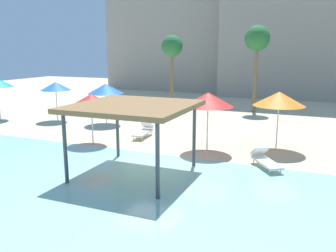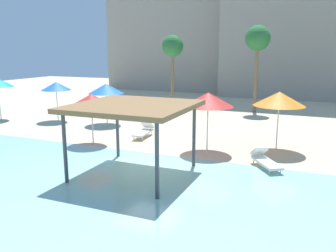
{
  "view_description": "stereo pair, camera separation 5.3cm",
  "coord_description": "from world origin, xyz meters",
  "px_view_note": "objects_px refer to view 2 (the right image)",
  "views": [
    {
      "loc": [
        6.32,
        -13.06,
        4.79
      ],
      "look_at": [
        -0.01,
        2.0,
        1.3
      ],
      "focal_mm": 38.16,
      "sensor_mm": 36.0,
      "label": 1
    },
    {
      "loc": [
        6.37,
        -13.04,
        4.79
      ],
      "look_at": [
        -0.01,
        2.0,
        1.3
      ],
      "focal_mm": 38.16,
      "sensor_mm": 36.0,
      "label": 2
    }
  ],
  "objects_px": {
    "beach_umbrella_blue_3": "(56,86)",
    "lounge_chair_2": "(265,160)",
    "beach_umbrella_blue_2": "(106,89)",
    "palm_tree_0": "(173,48)",
    "beach_umbrella_orange_0": "(279,99)",
    "beach_umbrella_red_5": "(91,99)",
    "palm_tree_1": "(258,40)",
    "lounge_chair_0": "(144,131)",
    "shade_pavilion": "(133,108)",
    "beach_umbrella_red_6": "(208,100)"
  },
  "relations": [
    {
      "from": "shade_pavilion",
      "to": "palm_tree_0",
      "type": "distance_m",
      "value": 19.19
    },
    {
      "from": "palm_tree_0",
      "to": "palm_tree_1",
      "type": "height_order",
      "value": "palm_tree_1"
    },
    {
      "from": "palm_tree_0",
      "to": "palm_tree_1",
      "type": "bearing_deg",
      "value": -12.89
    },
    {
      "from": "lounge_chair_0",
      "to": "palm_tree_0",
      "type": "bearing_deg",
      "value": -170.04
    },
    {
      "from": "shade_pavilion",
      "to": "beach_umbrella_red_6",
      "type": "height_order",
      "value": "beach_umbrella_red_6"
    },
    {
      "from": "beach_umbrella_blue_2",
      "to": "palm_tree_1",
      "type": "height_order",
      "value": "palm_tree_1"
    },
    {
      "from": "beach_umbrella_orange_0",
      "to": "palm_tree_1",
      "type": "bearing_deg",
      "value": 105.12
    },
    {
      "from": "beach_umbrella_blue_2",
      "to": "shade_pavilion",
      "type": "bearing_deg",
      "value": -51.57
    },
    {
      "from": "beach_umbrella_orange_0",
      "to": "palm_tree_1",
      "type": "xyz_separation_m",
      "value": [
        -2.86,
        10.59,
        2.97
      ]
    },
    {
      "from": "beach_umbrella_orange_0",
      "to": "beach_umbrella_blue_3",
      "type": "bearing_deg",
      "value": 173.01
    },
    {
      "from": "beach_umbrella_blue_3",
      "to": "lounge_chair_0",
      "type": "relative_size",
      "value": 1.37
    },
    {
      "from": "beach_umbrella_orange_0",
      "to": "beach_umbrella_red_5",
      "type": "distance_m",
      "value": 9.27
    },
    {
      "from": "lounge_chair_0",
      "to": "lounge_chair_2",
      "type": "distance_m",
      "value": 7.59
    },
    {
      "from": "beach_umbrella_blue_2",
      "to": "beach_umbrella_red_5",
      "type": "xyz_separation_m",
      "value": [
        2.06,
        -4.58,
        -0.01
      ]
    },
    {
      "from": "beach_umbrella_red_6",
      "to": "lounge_chair_0",
      "type": "height_order",
      "value": "beach_umbrella_red_6"
    },
    {
      "from": "beach_umbrella_blue_3",
      "to": "beach_umbrella_red_6",
      "type": "bearing_deg",
      "value": -15.86
    },
    {
      "from": "beach_umbrella_red_6",
      "to": "palm_tree_0",
      "type": "xyz_separation_m",
      "value": [
        -7.48,
        13.86,
        2.48
      ]
    },
    {
      "from": "beach_umbrella_blue_2",
      "to": "beach_umbrella_red_5",
      "type": "relative_size",
      "value": 1.02
    },
    {
      "from": "shade_pavilion",
      "to": "palm_tree_0",
      "type": "xyz_separation_m",
      "value": [
        -5.82,
        18.13,
        2.36
      ]
    },
    {
      "from": "beach_umbrella_red_5",
      "to": "shade_pavilion",
      "type": "bearing_deg",
      "value": -38.38
    },
    {
      "from": "beach_umbrella_blue_2",
      "to": "palm_tree_0",
      "type": "distance_m",
      "value": 10.54
    },
    {
      "from": "beach_umbrella_red_5",
      "to": "palm_tree_0",
      "type": "bearing_deg",
      "value": 96.11
    },
    {
      "from": "palm_tree_0",
      "to": "beach_umbrella_blue_3",
      "type": "bearing_deg",
      "value": -111.84
    },
    {
      "from": "beach_umbrella_blue_2",
      "to": "palm_tree_0",
      "type": "relative_size",
      "value": 0.44
    },
    {
      "from": "shade_pavilion",
      "to": "beach_umbrella_blue_3",
      "type": "distance_m",
      "value": 12.6
    },
    {
      "from": "shade_pavilion",
      "to": "beach_umbrella_blue_3",
      "type": "height_order",
      "value": "shade_pavilion"
    },
    {
      "from": "palm_tree_0",
      "to": "palm_tree_1",
      "type": "xyz_separation_m",
      "value": [
        7.66,
        -1.75,
        0.5
      ]
    },
    {
      "from": "beach_umbrella_orange_0",
      "to": "beach_umbrella_blue_3",
      "type": "relative_size",
      "value": 1.07
    },
    {
      "from": "beach_umbrella_red_5",
      "to": "lounge_chair_0",
      "type": "relative_size",
      "value": 1.34
    },
    {
      "from": "beach_umbrella_blue_3",
      "to": "palm_tree_0",
      "type": "xyz_separation_m",
      "value": [
        4.22,
        10.54,
        2.61
      ]
    },
    {
      "from": "beach_umbrella_blue_2",
      "to": "palm_tree_1",
      "type": "xyz_separation_m",
      "value": [
        8.14,
        8.44,
        3.16
      ]
    },
    {
      "from": "beach_umbrella_orange_0",
      "to": "beach_umbrella_blue_3",
      "type": "height_order",
      "value": "beach_umbrella_orange_0"
    },
    {
      "from": "beach_umbrella_red_6",
      "to": "palm_tree_0",
      "type": "distance_m",
      "value": 15.94
    },
    {
      "from": "lounge_chair_2",
      "to": "beach_umbrella_orange_0",
      "type": "bearing_deg",
      "value": 143.26
    },
    {
      "from": "beach_umbrella_orange_0",
      "to": "beach_umbrella_blue_3",
      "type": "xyz_separation_m",
      "value": [
        -14.75,
        1.81,
        -0.14
      ]
    },
    {
      "from": "beach_umbrella_blue_3",
      "to": "lounge_chair_0",
      "type": "xyz_separation_m",
      "value": [
        7.58,
        -1.88,
        -2.06
      ]
    },
    {
      "from": "beach_umbrella_red_5",
      "to": "beach_umbrella_blue_2",
      "type": "bearing_deg",
      "value": 114.2
    },
    {
      "from": "beach_umbrella_blue_3",
      "to": "beach_umbrella_blue_2",
      "type": "bearing_deg",
      "value": 5.28
    },
    {
      "from": "lounge_chair_0",
      "to": "beach_umbrella_orange_0",
      "type": "bearing_deg",
      "value": 85.43
    },
    {
      "from": "beach_umbrella_red_6",
      "to": "lounge_chair_2",
      "type": "height_order",
      "value": "beach_umbrella_red_6"
    },
    {
      "from": "beach_umbrella_blue_3",
      "to": "lounge_chair_2",
      "type": "distance_m",
      "value": 15.5
    },
    {
      "from": "lounge_chair_0",
      "to": "palm_tree_1",
      "type": "distance_m",
      "value": 12.61
    },
    {
      "from": "lounge_chair_0",
      "to": "palm_tree_0",
      "type": "relative_size",
      "value": 0.32
    },
    {
      "from": "beach_umbrella_red_5",
      "to": "beach_umbrella_red_6",
      "type": "xyz_separation_m",
      "value": [
        5.9,
        0.91,
        0.19
      ]
    },
    {
      "from": "beach_umbrella_blue_2",
      "to": "beach_umbrella_blue_3",
      "type": "distance_m",
      "value": 3.76
    },
    {
      "from": "lounge_chair_0",
      "to": "shade_pavilion",
      "type": "bearing_deg",
      "value": 18.18
    },
    {
      "from": "lounge_chair_0",
      "to": "palm_tree_0",
      "type": "height_order",
      "value": "palm_tree_0"
    },
    {
      "from": "beach_umbrella_blue_3",
      "to": "lounge_chair_2",
      "type": "relative_size",
      "value": 1.4
    },
    {
      "from": "beach_umbrella_orange_0",
      "to": "palm_tree_0",
      "type": "height_order",
      "value": "palm_tree_0"
    },
    {
      "from": "beach_umbrella_red_5",
      "to": "palm_tree_1",
      "type": "relative_size",
      "value": 0.39
    }
  ]
}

